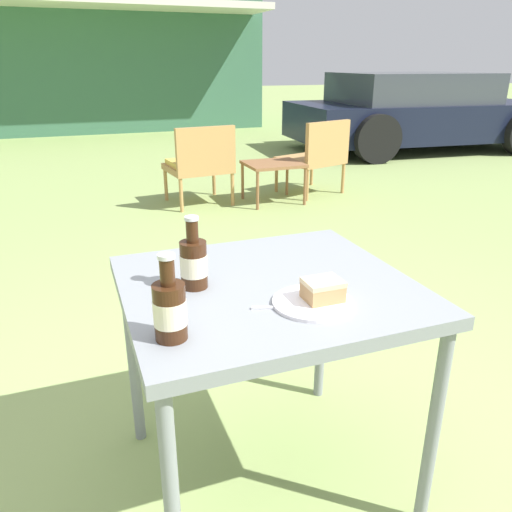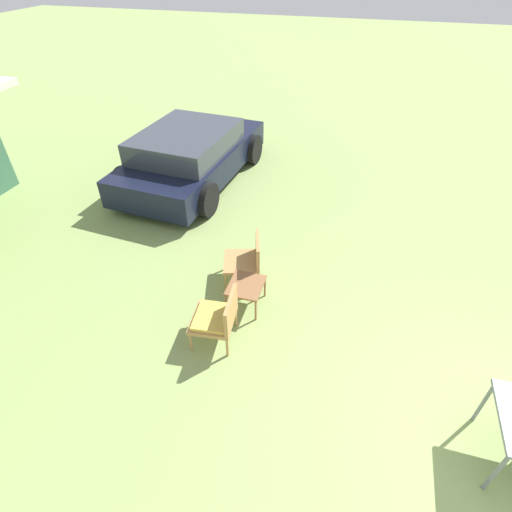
# 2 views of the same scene
# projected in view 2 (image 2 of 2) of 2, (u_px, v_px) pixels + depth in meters

# --- Properties ---
(ground_plane) EXTENTS (60.00, 60.00, 0.00)m
(ground_plane) POSITION_uv_depth(u_px,v_px,m) (512.00, 460.00, 4.27)
(ground_plane) COLOR #8CA35B
(parked_car) EXTENTS (4.26, 2.41, 1.22)m
(parked_car) POSITION_uv_depth(u_px,v_px,m) (191.00, 155.00, 8.85)
(parked_car) COLOR black
(parked_car) RESTS_ON ground_plane
(wicker_chair_cushioned) EXTENTS (0.65, 0.62, 0.80)m
(wicker_chair_cushioned) POSITION_uv_depth(u_px,v_px,m) (218.00, 317.00, 5.31)
(wicker_chair_cushioned) COLOR #B2844C
(wicker_chair_cushioned) RESTS_ON ground_plane
(wicker_chair_plain) EXTENTS (0.74, 0.71, 0.80)m
(wicker_chair_plain) POSITION_uv_depth(u_px,v_px,m) (247.00, 258.00, 6.28)
(wicker_chair_plain) COLOR #B2844C
(wicker_chair_plain) RESTS_ON ground_plane
(garden_side_table) EXTENTS (0.56, 0.50, 0.41)m
(garden_side_table) POSITION_uv_depth(u_px,v_px,m) (246.00, 287.00, 5.86)
(garden_side_table) COLOR brown
(garden_side_table) RESTS_ON ground_plane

